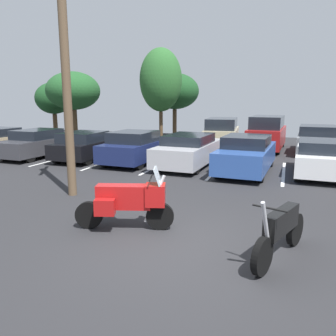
{
  "coord_description": "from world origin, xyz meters",
  "views": [
    {
      "loc": [
        2.08,
        -6.22,
        2.94
      ],
      "look_at": [
        -1.22,
        3.17,
        0.93
      ],
      "focal_mm": 36.45,
      "sensor_mm": 36.0,
      "label": 1
    }
  ],
  "objects_px": {
    "car_silver": "(189,150)",
    "utility_pole": "(65,54)",
    "car_far_grey": "(317,140)",
    "car_charcoal": "(39,143)",
    "car_far_red": "(267,133)",
    "car_blue": "(247,154)",
    "motorcycle_second": "(280,231)",
    "car_far_champagne": "(222,133)",
    "motorcycle_touring": "(128,201)",
    "car_white": "(322,158)",
    "car_navy": "(136,147)",
    "car_black": "(87,145)"
  },
  "relations": [
    {
      "from": "car_blue",
      "to": "car_charcoal",
      "type": "bearing_deg",
      "value": 178.04
    },
    {
      "from": "car_black",
      "to": "car_white",
      "type": "height_order",
      "value": "car_white"
    },
    {
      "from": "motorcycle_second",
      "to": "utility_pole",
      "type": "height_order",
      "value": "utility_pole"
    },
    {
      "from": "car_silver",
      "to": "utility_pole",
      "type": "relative_size",
      "value": 0.61
    },
    {
      "from": "car_white",
      "to": "car_far_red",
      "type": "distance_m",
      "value": 6.93
    },
    {
      "from": "car_far_red",
      "to": "utility_pole",
      "type": "distance_m",
      "value": 13.47
    },
    {
      "from": "car_silver",
      "to": "car_far_grey",
      "type": "bearing_deg",
      "value": 45.48
    },
    {
      "from": "motorcycle_touring",
      "to": "car_far_champagne",
      "type": "height_order",
      "value": "car_far_champagne"
    },
    {
      "from": "car_silver",
      "to": "car_white",
      "type": "height_order",
      "value": "car_silver"
    },
    {
      "from": "car_charcoal",
      "to": "utility_pole",
      "type": "height_order",
      "value": "utility_pole"
    },
    {
      "from": "motorcycle_touring",
      "to": "car_far_champagne",
      "type": "distance_m",
      "value": 14.11
    },
    {
      "from": "motorcycle_second",
      "to": "car_white",
      "type": "bearing_deg",
      "value": 80.44
    },
    {
      "from": "car_white",
      "to": "car_blue",
      "type": "bearing_deg",
      "value": -174.06
    },
    {
      "from": "car_navy",
      "to": "car_far_grey",
      "type": "relative_size",
      "value": 0.93
    },
    {
      "from": "car_navy",
      "to": "car_silver",
      "type": "relative_size",
      "value": 0.91
    },
    {
      "from": "car_far_champagne",
      "to": "utility_pole",
      "type": "distance_m",
      "value": 12.76
    },
    {
      "from": "car_navy",
      "to": "car_silver",
      "type": "distance_m",
      "value": 2.52
    },
    {
      "from": "motorcycle_touring",
      "to": "car_black",
      "type": "height_order",
      "value": "motorcycle_touring"
    },
    {
      "from": "car_blue",
      "to": "car_far_champagne",
      "type": "relative_size",
      "value": 1.04
    },
    {
      "from": "car_charcoal",
      "to": "car_white",
      "type": "relative_size",
      "value": 1.08
    },
    {
      "from": "car_blue",
      "to": "utility_pole",
      "type": "height_order",
      "value": "utility_pole"
    },
    {
      "from": "car_charcoal",
      "to": "car_far_champagne",
      "type": "distance_m",
      "value": 10.54
    },
    {
      "from": "car_blue",
      "to": "car_far_champagne",
      "type": "distance_m",
      "value": 7.19
    },
    {
      "from": "car_silver",
      "to": "utility_pole",
      "type": "distance_m",
      "value": 7.15
    },
    {
      "from": "car_far_champagne",
      "to": "car_charcoal",
      "type": "bearing_deg",
      "value": -142.26
    },
    {
      "from": "motorcycle_second",
      "to": "car_white",
      "type": "distance_m",
      "value": 8.12
    },
    {
      "from": "car_navy",
      "to": "car_far_champagne",
      "type": "xyz_separation_m",
      "value": [
        2.83,
        6.38,
        0.17
      ]
    },
    {
      "from": "car_black",
      "to": "car_white",
      "type": "xyz_separation_m",
      "value": [
        10.66,
        -0.14,
        0.01
      ]
    },
    {
      "from": "car_far_champagne",
      "to": "car_far_red",
      "type": "bearing_deg",
      "value": -0.97
    },
    {
      "from": "car_far_red",
      "to": "car_silver",
      "type": "bearing_deg",
      "value": -115.77
    },
    {
      "from": "motorcycle_second",
      "to": "car_navy",
      "type": "distance_m",
      "value": 10.5
    },
    {
      "from": "car_white",
      "to": "car_silver",
      "type": "bearing_deg",
      "value": 176.95
    },
    {
      "from": "car_charcoal",
      "to": "car_black",
      "type": "height_order",
      "value": "car_charcoal"
    },
    {
      "from": "car_navy",
      "to": "utility_pole",
      "type": "bearing_deg",
      "value": -85.96
    },
    {
      "from": "car_far_champagne",
      "to": "car_far_grey",
      "type": "bearing_deg",
      "value": -5.01
    },
    {
      "from": "car_charcoal",
      "to": "car_navy",
      "type": "xyz_separation_m",
      "value": [
        5.51,
        0.08,
        0.04
      ]
    },
    {
      "from": "car_far_champagne",
      "to": "car_far_grey",
      "type": "distance_m",
      "value": 5.37
    },
    {
      "from": "motorcycle_touring",
      "to": "car_far_grey",
      "type": "height_order",
      "value": "car_far_grey"
    },
    {
      "from": "car_far_grey",
      "to": "car_black",
      "type": "bearing_deg",
      "value": -151.47
    },
    {
      "from": "car_far_red",
      "to": "car_far_grey",
      "type": "xyz_separation_m",
      "value": [
        2.68,
        -0.42,
        -0.22
      ]
    },
    {
      "from": "car_black",
      "to": "car_far_champagne",
      "type": "height_order",
      "value": "car_far_champagne"
    },
    {
      "from": "car_blue",
      "to": "car_navy",
      "type": "bearing_deg",
      "value": 175.1
    },
    {
      "from": "motorcycle_touring",
      "to": "car_white",
      "type": "bearing_deg",
      "value": 58.39
    },
    {
      "from": "utility_pole",
      "to": "car_black",
      "type": "bearing_deg",
      "value": 118.43
    },
    {
      "from": "motorcycle_second",
      "to": "car_black",
      "type": "distance_m",
      "value": 12.37
    },
    {
      "from": "car_charcoal",
      "to": "car_far_grey",
      "type": "height_order",
      "value": "car_far_grey"
    },
    {
      "from": "car_navy",
      "to": "car_far_red",
      "type": "bearing_deg",
      "value": 49.01
    },
    {
      "from": "car_black",
      "to": "car_silver",
      "type": "xyz_separation_m",
      "value": [
        5.2,
        0.15,
        0.01
      ]
    },
    {
      "from": "motorcycle_touring",
      "to": "motorcycle_second",
      "type": "relative_size",
      "value": 1.02
    },
    {
      "from": "utility_pole",
      "to": "car_charcoal",
      "type": "bearing_deg",
      "value": 136.37
    }
  ]
}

